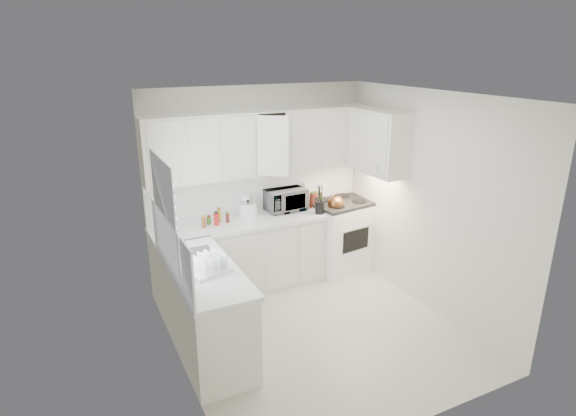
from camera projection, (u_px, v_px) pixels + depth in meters
floor at (315, 330)px, 5.35m from camera, size 3.20×3.20×0.00m
ceiling at (320, 96)px, 4.51m from camera, size 3.20×3.20×0.00m
wall_back at (258, 185)px, 6.29m from camera, size 3.00×0.00×3.00m
wall_front at (422, 289)px, 3.57m from camera, size 3.00×0.00×3.00m
wall_left at (174, 248)px, 4.30m from camera, size 0.00×3.20×3.20m
wall_right at (428, 203)px, 5.55m from camera, size 0.00×3.20×3.20m
window_blinds at (166, 211)px, 4.53m from camera, size 0.06×0.96×1.06m
lower_cabinets_back at (241, 257)px, 6.14m from camera, size 2.22×0.60×0.90m
lower_cabinets_left at (205, 312)px, 4.87m from camera, size 0.60×1.60×0.90m
countertop_back at (240, 223)px, 5.98m from camera, size 2.24×0.64×0.05m
countertop_left at (203, 270)px, 4.72m from camera, size 0.64×1.62×0.05m
backsplash_back at (259, 191)px, 6.30m from camera, size 2.98×0.02×0.55m
backsplash_left at (171, 248)px, 4.50m from camera, size 0.02×1.60×0.55m
upper_cabinets_back at (263, 173)px, 6.08m from camera, size 3.00×0.33×0.80m
upper_cabinets_right at (376, 173)px, 6.12m from camera, size 0.33×0.90×0.80m
sink at (193, 244)px, 4.97m from camera, size 0.42×0.38×0.30m
stove at (340, 225)px, 6.70m from camera, size 0.92×0.80×1.29m
tea_kettle at (336, 202)px, 6.35m from camera, size 0.33×0.31×0.25m
frying_pan at (345, 199)px, 6.81m from camera, size 0.44×0.55×0.04m
microwave at (286, 198)px, 6.33m from camera, size 0.54×0.32×0.36m
rice_cooker at (248, 208)px, 6.10m from camera, size 0.27×0.27×0.23m
paper_towel at (246, 204)px, 6.19m from camera, size 0.12×0.12×0.27m
utensil_crock at (320, 199)px, 6.20m from camera, size 0.14×0.14×0.40m
dish_rack at (208, 262)px, 4.59m from camera, size 0.46×0.40×0.21m
spice_left_0 at (201, 219)px, 5.87m from camera, size 0.06×0.06×0.13m
spice_left_1 at (209, 220)px, 5.83m from camera, size 0.06×0.06×0.13m
spice_left_2 at (213, 217)px, 5.93m from camera, size 0.06×0.06×0.13m
spice_left_3 at (221, 218)px, 5.89m from camera, size 0.06×0.06×0.13m
spice_left_4 at (224, 215)px, 6.00m from camera, size 0.06×0.06×0.13m
sauce_right_0 at (302, 200)px, 6.49m from camera, size 0.06×0.06×0.19m
sauce_right_1 at (307, 201)px, 6.46m from camera, size 0.06×0.06×0.19m
sauce_right_2 at (309, 199)px, 6.54m from camera, size 0.06×0.06×0.19m
sauce_right_3 at (314, 200)px, 6.51m from camera, size 0.06×0.06×0.19m
sauce_right_4 at (315, 198)px, 6.58m from camera, size 0.06×0.06×0.19m
sauce_right_5 at (321, 199)px, 6.56m from camera, size 0.06×0.06×0.19m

